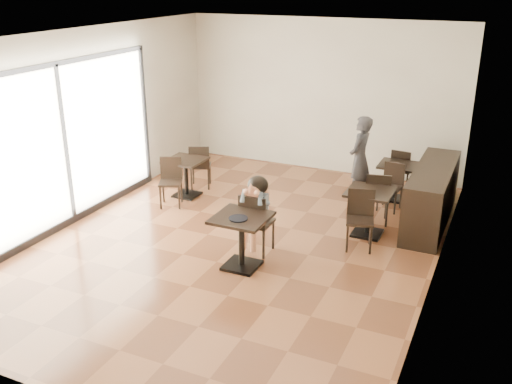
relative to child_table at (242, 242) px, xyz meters
The scene contains 23 objects.
floor 0.94m from the child_table, 118.27° to the left, with size 6.00×8.00×0.01m, color brown.
ceiling 2.92m from the child_table, 118.27° to the left, with size 6.00×8.00×0.01m, color silver.
wall_back 4.92m from the child_table, 94.87° to the left, with size 6.00×0.01×3.20m, color beige.
wall_front 3.48m from the child_table, 97.11° to the right, with size 6.00×0.01×3.20m, color beige.
wall_left 3.69m from the child_table, 167.53° to the left, with size 0.01×8.00×3.20m, color beige.
wall_right 2.96m from the child_table, 16.17° to the left, with size 0.01×8.00×3.20m, color beige.
storefront_window 3.53m from the child_table, behind, with size 0.04×4.50×2.60m, color white.
child_table is the anchor object (origin of this frame).
child_chair 0.56m from the child_table, 90.00° to the left, with size 0.44×0.44×0.97m, color black, non-canonical shape.
child 0.59m from the child_table, 90.00° to the left, with size 0.44×0.61×1.22m, color slate, non-canonical shape.
plate 0.42m from the child_table, 90.00° to the right, with size 0.27×0.27×0.02m, color black.
pizza_slice 0.75m from the child_table, 90.00° to the left, with size 0.28×0.22×0.07m, color tan, non-canonical shape.
adult_patron 3.44m from the child_table, 75.81° to the left, with size 0.59×0.39×1.62m, color #353439.
cafe_table_mid 2.32m from the child_table, 53.08° to the left, with size 0.73×0.73×0.77m, color black, non-canonical shape.
cafe_table_left 3.07m from the child_table, 136.11° to the left, with size 0.70×0.70×0.74m, color black, non-canonical shape.
cafe_table_back 3.90m from the child_table, 67.61° to the left, with size 0.67×0.67×0.71m, color black, non-canonical shape.
chair_mid_a 2.78m from the child_table, 59.90° to the left, with size 0.41×0.41×0.92m, color black, non-canonical shape.
chair_mid_b 1.91m from the child_table, 43.12° to the left, with size 0.41×0.41×0.92m, color black, non-canonical shape.
chair_left_a 3.48m from the child_table, 129.56° to the left, with size 0.40×0.40×0.89m, color black, non-canonical shape.
chair_left_b 2.72m from the child_table, 144.49° to the left, with size 0.40×0.40×0.89m, color black, non-canonical shape.
chair_back_a 4.41m from the child_table, 70.33° to the left, with size 0.38×0.38×0.85m, color black, non-canonical shape.
chair_back_b 3.40m from the child_table, 64.08° to the left, with size 0.38×0.38×0.85m, color black, non-canonical shape.
service_counter 3.55m from the child_table, 50.80° to the left, with size 0.60×2.40×1.00m, color black.
Camera 1 is at (3.67, -7.41, 4.04)m, focal length 40.00 mm.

